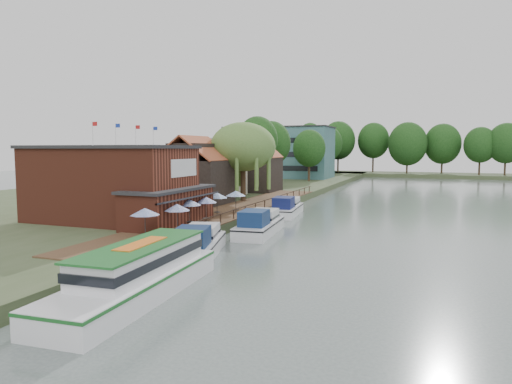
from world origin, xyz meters
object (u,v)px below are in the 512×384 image
(cottage_b, at_px, (209,167))
(cottage_c, at_px, (256,165))
(swan, at_px, (161,266))
(umbrella_5, at_px, (236,202))
(cottage_a, at_px, (195,170))
(cruiser_1, at_px, (259,221))
(willow, at_px, (243,162))
(umbrella_4, at_px, (217,204))
(hotel_block, at_px, (279,152))
(cruiser_2, at_px, (287,205))
(umbrella_2, at_px, (190,213))
(cruiser_0, at_px, (198,240))
(umbrella_3, at_px, (206,209))
(umbrella_1, at_px, (177,218))
(pub, at_px, (127,184))
(umbrella_0, at_px, (145,224))
(tour_boat, at_px, (135,272))

(cottage_b, xyz_separation_m, cottage_c, (4.00, 9.00, 0.00))
(cottage_b, bearing_deg, swan, -68.17)
(umbrella_5, bearing_deg, cottage_c, 106.14)
(cottage_a, height_order, cruiser_1, cottage_a)
(willow, distance_m, cruiser_1, 18.87)
(umbrella_4, bearing_deg, hotel_block, 102.45)
(umbrella_5, bearing_deg, hotel_block, 103.81)
(hotel_block, bearing_deg, swan, -77.44)
(umbrella_5, height_order, cruiser_2, umbrella_5)
(umbrella_2, height_order, cruiser_0, umbrella_2)
(cottage_a, bearing_deg, cruiser_2, 7.11)
(hotel_block, bearing_deg, umbrella_5, -76.19)
(hotel_block, height_order, umbrella_4, hotel_block)
(cottage_c, height_order, swan, cottage_c)
(umbrella_3, bearing_deg, umbrella_1, -86.70)
(cottage_b, bearing_deg, umbrella_3, -63.96)
(umbrella_2, distance_m, cruiser_1, 6.60)
(umbrella_1, relative_size, umbrella_3, 1.00)
(pub, distance_m, umbrella_3, 7.84)
(cottage_a, relative_size, willow, 0.82)
(cruiser_1, bearing_deg, umbrella_3, -166.39)
(umbrella_0, relative_size, umbrella_4, 1.00)
(pub, xyz_separation_m, tour_boat, (12.12, -15.76, -3.21))
(cottage_b, distance_m, umbrella_1, 30.98)
(cruiser_0, relative_size, cruiser_1, 0.98)
(umbrella_3, bearing_deg, umbrella_0, -94.08)
(umbrella_5, relative_size, cruiser_2, 0.24)
(cottage_a, height_order, cruiser_2, cottage_a)
(cottage_c, relative_size, umbrella_3, 3.58)
(willow, bearing_deg, cottage_b, 146.31)
(umbrella_0, height_order, umbrella_2, same)
(hotel_block, xyz_separation_m, cottage_c, (8.00, -37.00, -1.90))
(willow, distance_m, umbrella_1, 24.28)
(cottage_c, xyz_separation_m, umbrella_3, (7.15, -31.82, -2.96))
(tour_boat, bearing_deg, cruiser_0, 95.33)
(umbrella_3, relative_size, umbrella_4, 1.00)
(umbrella_3, height_order, cruiser_2, umbrella_3)
(umbrella_0, relative_size, umbrella_1, 1.00)
(umbrella_4, distance_m, swan, 17.01)
(umbrella_0, xyz_separation_m, cruiser_2, (4.09, 23.14, -1.11))
(cottage_b, relative_size, umbrella_3, 4.04)
(umbrella_1, distance_m, tour_boat, 13.02)
(willow, height_order, umbrella_4, willow)
(willow, xyz_separation_m, umbrella_2, (3.21, -20.19, -3.93))
(umbrella_4, bearing_deg, umbrella_5, 68.64)
(umbrella_4, xyz_separation_m, umbrella_5, (1.00, 2.55, 0.00))
(willow, xyz_separation_m, cruiser_0, (7.09, -25.92, -5.01))
(cruiser_0, relative_size, cruiser_2, 1.02)
(cottage_b, relative_size, swan, 21.82)
(cottage_c, bearing_deg, umbrella_2, -78.89)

